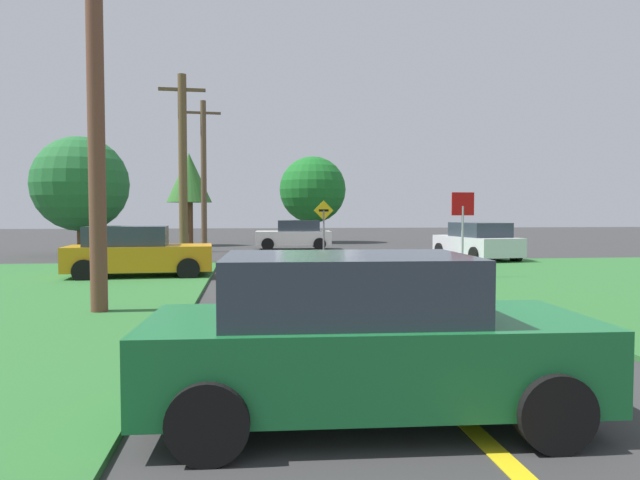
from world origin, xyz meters
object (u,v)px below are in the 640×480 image
car_on_crossroad (477,242)px  utility_pole_near (95,70)px  car_approaching_junction (295,235)px  parked_car_near_building (137,252)px  direction_sign (324,222)px  pine_tree_center (189,179)px  stop_sign (463,219)px  utility_pole_mid (183,168)px  oak_tree_left (313,190)px  car_behind_on_main_road (363,338)px  oak_tree_right (80,184)px  utility_pole_far (204,174)px

car_on_crossroad → utility_pole_near: size_ratio=0.50×
car_approaching_junction → parked_car_near_building: size_ratio=0.95×
direction_sign → pine_tree_center: size_ratio=0.45×
stop_sign → utility_pole_mid: (-8.89, 6.57, 1.97)m
stop_sign → oak_tree_left: 22.64m
utility_pole_mid → pine_tree_center: utility_pole_mid is taller
car_behind_on_main_road → utility_pole_mid: size_ratio=0.58×
oak_tree_left → car_approaching_junction: bearing=-104.4°
oak_tree_left → oak_tree_right: (-12.28, -10.48, -0.22)m
utility_pole_far → oak_tree_left: 10.83m
car_on_crossroad → oak_tree_left: oak_tree_left is taller
car_on_crossroad → oak_tree_right: bearing=66.4°
car_approaching_junction → parked_car_near_building: bearing=69.1°
stop_sign → oak_tree_right: 18.69m
oak_tree_right → car_on_crossroad: bearing=-16.3°
stop_sign → utility_pole_mid: utility_pole_mid is taller
utility_pole_near → utility_pole_far: utility_pole_near is taller
car_approaching_junction → utility_pole_mid: size_ratio=0.57×
stop_sign → parked_car_near_building: stop_sign is taller
utility_pole_near → car_behind_on_main_road: bearing=-57.6°
car_on_crossroad → pine_tree_center: bearing=38.5°
stop_sign → utility_pole_mid: 11.23m
car_approaching_junction → direction_sign: size_ratio=1.63×
utility_pole_mid → oak_tree_right: utility_pole_mid is taller
car_behind_on_main_road → car_approaching_junction: 26.55m
car_on_crossroad → utility_pole_far: size_ratio=0.60×
direction_sign → utility_pole_mid: bearing=-155.0°
direction_sign → oak_tree_left: bearing=85.7°
car_on_crossroad → utility_pole_near: utility_pole_near is taller
stop_sign → utility_pole_near: size_ratio=0.28×
oak_tree_right → utility_pole_mid: bearing=-45.5°
car_behind_on_main_road → utility_pole_far: utility_pole_far is taller
car_approaching_junction → pine_tree_center: bearing=-32.7°
car_approaching_junction → direction_sign: (0.83, -6.02, 0.81)m
car_approaching_junction → oak_tree_right: 11.27m
car_approaching_junction → utility_pole_far: (-4.84, -1.40, 3.23)m
car_behind_on_main_road → stop_sign: bearing=67.2°
parked_car_near_building → oak_tree_left: bearing=65.5°
stop_sign → utility_pole_near: 10.91m
oak_tree_left → stop_sign: bearing=-85.0°
car_behind_on_main_road → oak_tree_right: bearing=113.8°
stop_sign → utility_pole_mid: bearing=-36.1°
oak_tree_left → oak_tree_right: oak_tree_left is taller
stop_sign → direction_sign: (-2.96, 9.34, -0.22)m
utility_pole_mid → parked_car_near_building: bearing=-100.6°
stop_sign → utility_pole_near: (-9.32, -4.82, 2.96)m
utility_pole_near → direction_sign: size_ratio=3.62×
utility_pole_near → direction_sign: (6.36, 14.16, -3.18)m
car_approaching_junction → oak_tree_right: size_ratio=0.75×
car_behind_on_main_road → direction_sign: (2.35, 20.49, 0.81)m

